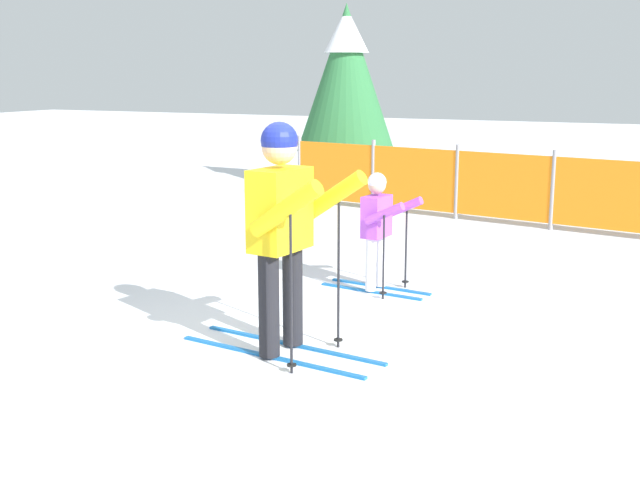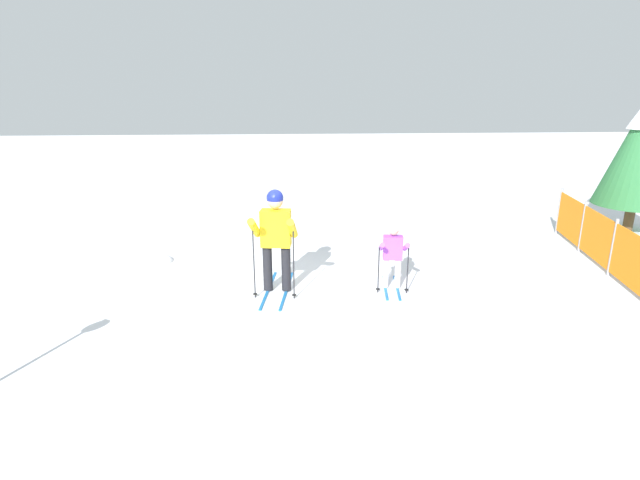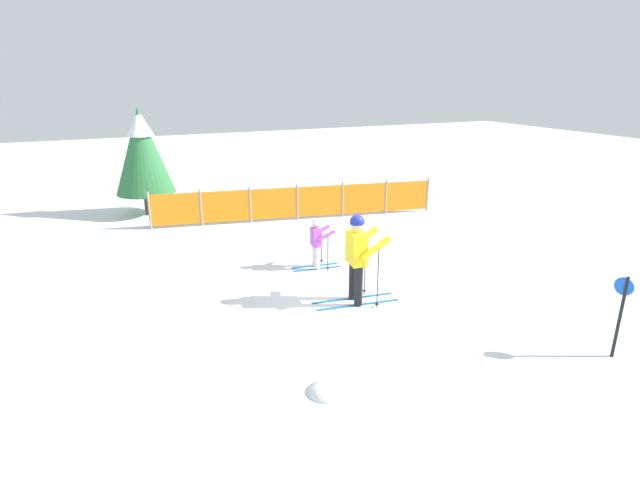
# 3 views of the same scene
# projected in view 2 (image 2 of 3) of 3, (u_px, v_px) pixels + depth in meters

# --- Properties ---
(ground_plane) EXTENTS (60.00, 60.00, 0.00)m
(ground_plane) POSITION_uv_depth(u_px,v_px,m) (281.00, 289.00, 8.62)
(ground_plane) COLOR white
(skier_adult) EXTENTS (1.69, 0.80, 1.76)m
(skier_adult) POSITION_uv_depth(u_px,v_px,m) (276.00, 232.00, 8.22)
(skier_adult) COLOR #1966B2
(skier_adult) RESTS_ON ground_plane
(skier_child) EXTENTS (1.12, 0.55, 1.17)m
(skier_child) POSITION_uv_depth(u_px,v_px,m) (393.00, 251.00, 8.44)
(skier_child) COLOR #1966B2
(skier_child) RESTS_ON ground_plane
(snow_mound) EXTENTS (0.71, 0.60, 0.28)m
(snow_mound) POSITION_uv_depth(u_px,v_px,m) (157.00, 262.00, 9.94)
(snow_mound) COLOR white
(snow_mound) RESTS_ON ground_plane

